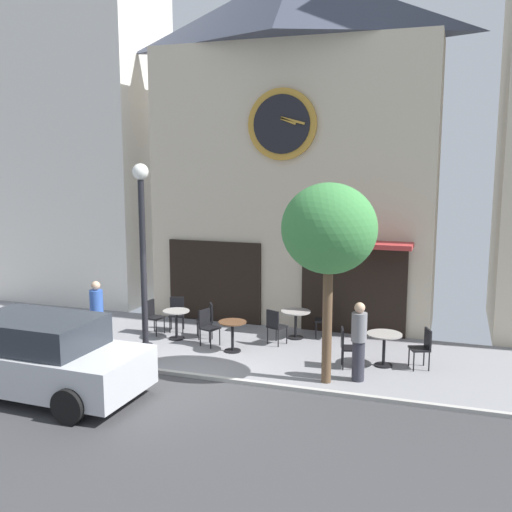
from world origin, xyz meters
name	(u,v)px	position (x,y,z in m)	size (l,w,h in m)	color
ground_plane	(160,399)	(0.00, -1.20, -0.02)	(24.94, 11.18, 0.13)	gray
clock_building	(293,144)	(0.81, 5.37, 5.00)	(7.88, 3.23, 9.67)	beige
neighbor_building_left	(65,80)	(-7.12, 6.07, 7.16)	(6.19, 3.40, 14.32)	silver
street_lamp	(143,262)	(-1.39, 0.74, 2.27)	(0.36, 0.36, 4.48)	black
street_tree	(329,230)	(2.86, 0.66, 3.17)	(1.92, 1.73, 4.12)	brown
cafe_table_center_right	(176,319)	(-1.42, 2.39, 0.52)	(0.68, 0.68, 0.75)	black
cafe_table_center_left	(232,331)	(0.30, 1.91, 0.51)	(0.67, 0.67, 0.74)	black
cafe_table_near_door	(296,318)	(1.46, 3.44, 0.53)	(0.76, 0.76, 0.72)	black
cafe_table_leftmost	(384,342)	(3.87, 2.04, 0.55)	(0.78, 0.78, 0.75)	black
cafe_chair_curbside	(347,345)	(3.10, 1.66, 0.53)	(0.49, 0.49, 0.90)	black
cafe_chair_under_awning	(275,324)	(1.12, 2.73, 0.53)	(0.52, 0.52, 0.90)	black
cafe_chair_by_entrance	(207,324)	(-0.46, 2.16, 0.53)	(0.51, 0.51, 0.90)	black
cafe_chair_mid_row	(423,345)	(4.70, 2.15, 0.53)	(0.52, 0.52, 0.90)	black
cafe_chair_left_end	(177,311)	(-1.76, 3.11, 0.53)	(0.52, 0.52, 0.90)	black
cafe_chair_outer	(208,318)	(-0.70, 2.75, 0.53)	(0.55, 0.55, 0.90)	black
cafe_chair_right_end	(152,314)	(-2.23, 2.62, 0.53)	(0.47, 0.47, 0.90)	black
cafe_chair_facing_street	(326,317)	(2.18, 3.78, 0.53)	(0.49, 0.49, 0.90)	black
pedestrian_grey	(359,341)	(3.47, 0.97, 0.86)	(0.45, 0.45, 1.67)	#2D2D38
pedestrian_blue	(97,314)	(-2.91, 1.09, 0.86)	(0.45, 0.45, 1.67)	#2D2D38
parked_car_silver	(37,357)	(-2.36, -1.77, 0.76)	(4.35, 2.13, 1.55)	#B7BABF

